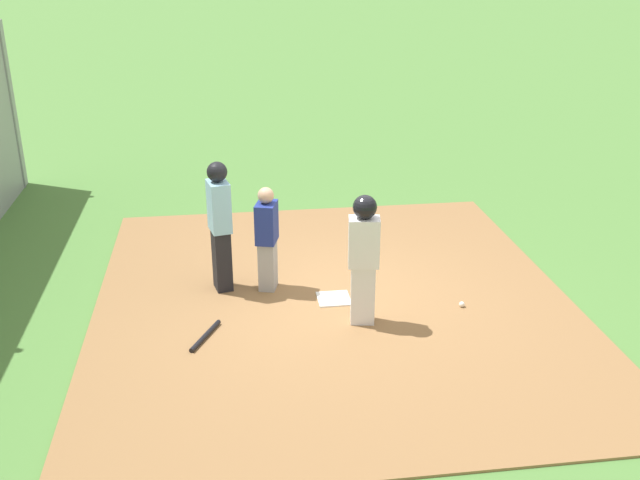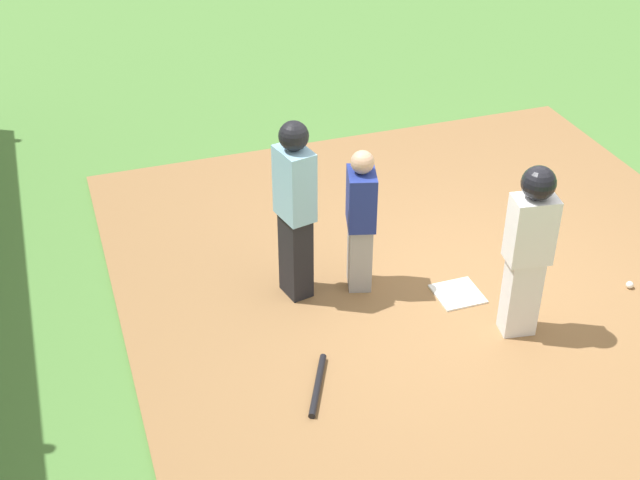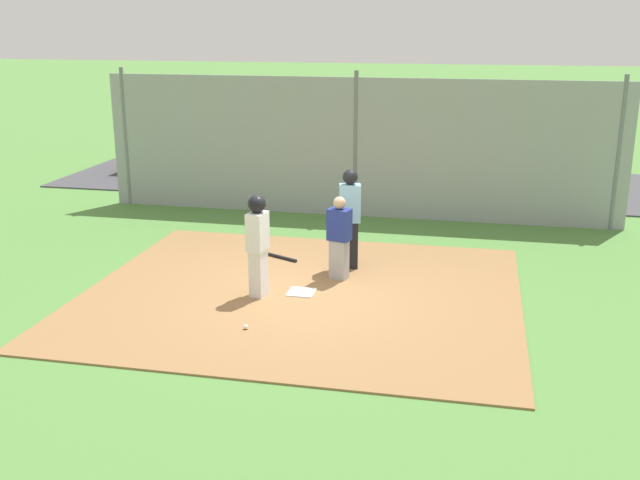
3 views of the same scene
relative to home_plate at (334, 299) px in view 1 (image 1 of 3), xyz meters
The scene contains 8 objects.
ground_plane 0.04m from the home_plate, ahead, with size 140.00×140.00×0.00m, color #51843D.
dirt_infield 0.03m from the home_plate, ahead, with size 7.20×6.40×0.03m, color olive.
home_plate is the anchor object (origin of this frame).
catcher 1.24m from the home_plate, 119.32° to the right, with size 0.44×0.35×1.48m.
umpire 1.86m from the home_plate, 110.49° to the right, with size 0.43×0.34×1.84m.
runner 1.21m from the home_plate, 21.91° to the left, with size 0.32×0.42×1.71m.
baseball_bat 1.91m from the home_plate, 64.82° to the right, with size 0.06×0.06×0.75m, color black.
baseball 1.72m from the home_plate, 74.98° to the left, with size 0.07×0.07×0.07m, color white.
Camera 1 is at (8.73, -1.38, 4.57)m, focal length 40.81 mm.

